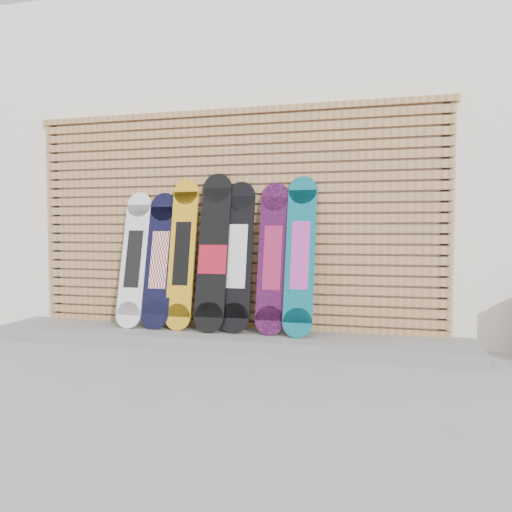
# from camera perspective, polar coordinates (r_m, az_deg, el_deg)

# --- Properties ---
(ground) EXTENTS (80.00, 80.00, 0.00)m
(ground) POSITION_cam_1_polar(r_m,az_deg,el_deg) (4.18, -4.93, -12.21)
(ground) COLOR gray
(ground) RESTS_ON ground
(building) EXTENTS (12.00, 5.00, 3.60)m
(building) POSITION_cam_1_polar(r_m,az_deg,el_deg) (7.39, 7.89, 8.43)
(building) COLOR white
(building) RESTS_ON ground
(concrete_step) EXTENTS (4.60, 0.70, 0.12)m
(concrete_step) POSITION_cam_1_polar(r_m,az_deg,el_deg) (4.84, -3.93, -9.37)
(concrete_step) COLOR slate
(concrete_step) RESTS_ON ground
(slat_wall) EXTENTS (4.26, 0.08, 2.29)m
(slat_wall) POSITION_cam_1_polar(r_m,az_deg,el_deg) (5.01, -2.93, 4.27)
(slat_wall) COLOR #A77545
(slat_wall) RESTS_ON ground
(snowboard_0) EXTENTS (0.27, 0.34, 1.37)m
(snowboard_0) POSITION_cam_1_polar(r_m,az_deg,el_deg) (5.20, -13.77, -0.33)
(snowboard_0) COLOR silver
(snowboard_0) RESTS_ON concrete_step
(snowboard_1) EXTENTS (0.30, 0.33, 1.36)m
(snowboard_1) POSITION_cam_1_polar(r_m,az_deg,el_deg) (5.09, -10.98, -0.43)
(snowboard_1) COLOR black
(snowboard_1) RESTS_ON concrete_step
(snowboard_2) EXTENTS (0.26, 0.32, 1.49)m
(snowboard_2) POSITION_cam_1_polar(r_m,az_deg,el_deg) (4.99, -8.44, 0.29)
(snowboard_2) COLOR gold
(snowboard_2) RESTS_ON concrete_step
(snowboard_3) EXTENTS (0.30, 0.36, 1.54)m
(snowboard_3) POSITION_cam_1_polar(r_m,az_deg,el_deg) (4.85, -4.92, 0.38)
(snowboard_3) COLOR black
(snowboard_3) RESTS_ON concrete_step
(snowboard_4) EXTENTS (0.29, 0.32, 1.45)m
(snowboard_4) POSITION_cam_1_polar(r_m,az_deg,el_deg) (4.80, -2.12, -0.02)
(snowboard_4) COLOR black
(snowboard_4) RESTS_ON concrete_step
(snowboard_5) EXTENTS (0.28, 0.32, 1.43)m
(snowboard_5) POSITION_cam_1_polar(r_m,az_deg,el_deg) (4.71, 1.91, -0.19)
(snowboard_5) COLOR black
(snowboard_5) RESTS_ON concrete_step
(snowboard_6) EXTENTS (0.27, 0.37, 1.49)m
(snowboard_6) POSITION_cam_1_polar(r_m,az_deg,el_deg) (4.64, 5.07, 0.10)
(snowboard_6) COLOR #0B5D6C
(snowboard_6) RESTS_ON concrete_step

